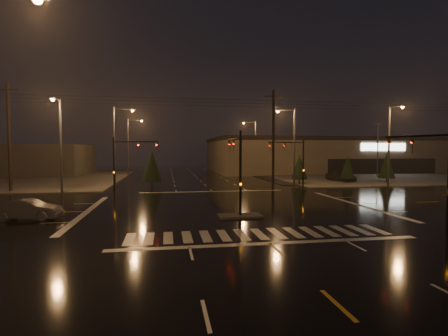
{
  "coord_description": "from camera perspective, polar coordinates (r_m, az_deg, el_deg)",
  "views": [
    {
      "loc": [
        -5.07,
        -27.58,
        4.67
      ],
      "look_at": [
        0.16,
        3.95,
        3.0
      ],
      "focal_mm": 28.0,
      "sensor_mm": 36.0,
      "label": 1
    }
  ],
  "objects": [
    {
      "name": "ground",
      "position": [
        28.42,
        0.99,
        -6.47
      ],
      "size": [
        140.0,
        140.0,
        0.0
      ],
      "primitive_type": "plane",
      "color": "black",
      "rests_on": "ground"
    },
    {
      "name": "sidewalk_ne",
      "position": [
        67.57,
        21.87,
        -1.13
      ],
      "size": [
        36.0,
        36.0,
        0.12
      ],
      "primitive_type": "cube",
      "color": "#474440",
      "rests_on": "ground"
    },
    {
      "name": "sidewalk_nw",
      "position": [
        62.91,
        -32.75,
        -1.68
      ],
      "size": [
        36.0,
        36.0,
        0.12
      ],
      "primitive_type": "cube",
      "color": "#474440",
      "rests_on": "ground"
    },
    {
      "name": "median_island",
      "position": [
        24.55,
        2.69,
        -7.8
      ],
      "size": [
        3.0,
        1.6,
        0.15
      ],
      "primitive_type": "cube",
      "color": "#474440",
      "rests_on": "ground"
    },
    {
      "name": "crosswalk",
      "position": [
        19.81,
        5.77,
        -10.65
      ],
      "size": [
        15.0,
        2.6,
        0.01
      ],
      "primitive_type": "cube",
      "color": "beige",
      "rests_on": "ground"
    },
    {
      "name": "stop_bar_near",
      "position": [
        17.95,
        7.49,
        -12.1
      ],
      "size": [
        16.0,
        0.5,
        0.01
      ],
      "primitive_type": "cube",
      "color": "beige",
      "rests_on": "ground"
    },
    {
      "name": "stop_bar_far",
      "position": [
        39.19,
        -1.93,
        -3.85
      ],
      "size": [
        16.0,
        0.5,
        0.01
      ],
      "primitive_type": "cube",
      "color": "beige",
      "rests_on": "ground"
    },
    {
      "name": "parking_lot",
      "position": [
        68.67,
        26.31,
        -1.18
      ],
      "size": [
        50.0,
        24.0,
        0.08
      ],
      "primitive_type": "cube",
      "color": "black",
      "rests_on": "ground"
    },
    {
      "name": "retail_building",
      "position": [
        83.77,
        19.17,
        2.26
      ],
      "size": [
        60.2,
        28.3,
        7.2
      ],
      "color": "#685D4A",
      "rests_on": "ground"
    },
    {
      "name": "commercial_block",
      "position": [
        75.76,
        -32.7,
        1.11
      ],
      "size": [
        30.0,
        18.0,
        5.6
      ],
      "primitive_type": "cube",
      "color": "#3B3834",
      "rests_on": "ground"
    },
    {
      "name": "signal_mast_median",
      "position": [
        25.04,
        2.26,
        0.88
      ],
      "size": [
        0.25,
        4.59,
        6.0
      ],
      "color": "black",
      "rests_on": "ground"
    },
    {
      "name": "signal_mast_ne",
      "position": [
        40.44,
        11.7,
        1.69
      ],
      "size": [
        4.84,
        1.86,
        6.0
      ],
      "color": "black",
      "rests_on": "ground"
    },
    {
      "name": "signal_mast_nw",
      "position": [
        37.98,
        -16.12,
        1.55
      ],
      "size": [
        4.84,
        1.86,
        6.0
      ],
      "color": "black",
      "rests_on": "ground"
    },
    {
      "name": "signal_mast_se",
      "position": [
        23.51,
        31.18,
        0.21
      ],
      "size": [
        1.55,
        3.87,
        6.0
      ],
      "color": "black",
      "rests_on": "ground"
    },
    {
      "name": "streetlight_1",
      "position": [
        46.0,
        -17.11,
        4.27
      ],
      "size": [
        2.77,
        0.32,
        10.0
      ],
      "color": "#38383A",
      "rests_on": "ground"
    },
    {
      "name": "streetlight_2",
      "position": [
        61.89,
        -15.13,
        3.94
      ],
      "size": [
        2.77,
        0.32,
        10.0
      ],
      "color": "#38383A",
      "rests_on": "ground"
    },
    {
      "name": "streetlight_3",
      "position": [
        46.52,
        11.06,
        4.33
      ],
      "size": [
        2.77,
        0.32,
        10.0
      ],
      "color": "#38383A",
      "rests_on": "ground"
    },
    {
      "name": "streetlight_4",
      "position": [
        65.63,
        4.93,
        3.97
      ],
      "size": [
        2.77,
        0.32,
        10.0
      ],
      "color": "#38383A",
      "rests_on": "ground"
    },
    {
      "name": "streetlight_5",
      "position": [
        40.29,
        -25.24,
        4.32
      ],
      "size": [
        0.32,
        2.77,
        10.0
      ],
      "color": "#38383A",
      "rests_on": "ground"
    },
    {
      "name": "streetlight_6",
      "position": [
        47.29,
        25.57,
        4.07
      ],
      "size": [
        0.32,
        2.77,
        10.0
      ],
      "color": "#38383A",
      "rests_on": "ground"
    },
    {
      "name": "utility_pole_0",
      "position": [
        44.91,
        -31.67,
        4.41
      ],
      "size": [
        2.2,
        0.32,
        12.0
      ],
      "color": "black",
      "rests_on": "ground"
    },
    {
      "name": "utility_pole_1",
      "position": [
        43.61,
        8.05,
        4.88
      ],
      "size": [
        2.2,
        0.32,
        12.0
      ],
      "color": "black",
      "rests_on": "ground"
    },
    {
      "name": "conifer_0",
      "position": [
        48.29,
        12.21,
        0.2
      ],
      "size": [
        2.15,
        2.15,
        4.05
      ],
      "color": "black",
      "rests_on": "ground"
    },
    {
      "name": "conifer_1",
      "position": [
        51.5,
        19.52,
        0.11
      ],
      "size": [
        1.96,
        1.96,
        3.77
      ],
      "color": "black",
      "rests_on": "ground"
    },
    {
      "name": "conifer_2",
      "position": [
        54.09,
        25.04,
        0.4
      ],
      "size": [
        2.29,
        2.29,
        4.28
      ],
      "color": "black",
      "rests_on": "ground"
    },
    {
      "name": "conifer_3",
      "position": [
        44.78,
        -11.73,
        0.43
      ],
      "size": [
        2.59,
        2.59,
        4.74
      ],
      "color": "black",
      "rests_on": "ground"
    },
    {
      "name": "car_parked",
      "position": [
        54.21,
        18.49,
        -1.23
      ],
      "size": [
        3.31,
        5.22,
        1.65
      ],
      "primitive_type": "imported",
      "rotation": [
        0.0,
        0.0,
        0.3
      ],
      "color": "black",
      "rests_on": "ground"
    },
    {
      "name": "car_crossing",
      "position": [
        26.87,
        -29.38,
        -5.9
      ],
      "size": [
        4.37,
        1.89,
        1.4
      ],
      "primitive_type": "imported",
      "rotation": [
        0.0,
        0.0,
        1.47
      ],
      "color": "#54555B",
      "rests_on": "ground"
    }
  ]
}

